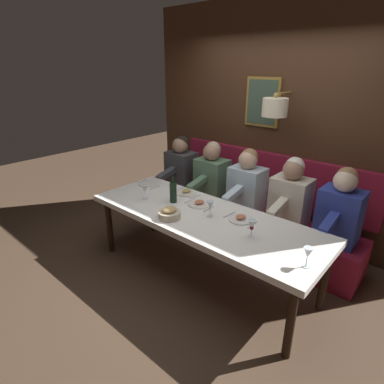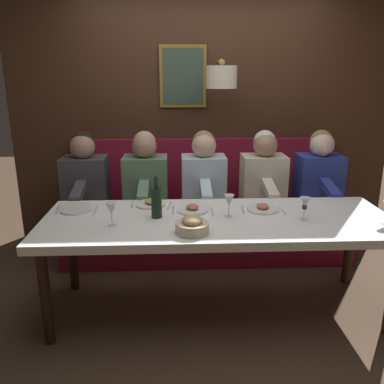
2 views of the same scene
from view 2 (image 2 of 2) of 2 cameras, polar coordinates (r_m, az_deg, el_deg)
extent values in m
plane|color=#4C3828|center=(3.19, 3.49, -16.29)|extent=(12.00, 12.00, 0.00)
cube|color=white|center=(2.86, 3.73, -4.27)|extent=(0.90, 2.50, 0.06)
cylinder|color=black|center=(2.82, -20.27, -13.98)|extent=(0.07, 0.07, 0.68)
cylinder|color=black|center=(3.62, 21.59, -7.20)|extent=(0.07, 0.07, 0.68)
cylinder|color=black|center=(3.42, -16.83, -8.12)|extent=(0.07, 0.07, 0.68)
cube|color=maroon|center=(3.87, 2.18, -6.31)|extent=(0.52, 2.70, 0.45)
cube|color=#422819|center=(4.16, 1.69, 12.74)|extent=(0.10, 3.90, 2.90)
cube|color=maroon|center=(4.17, 1.70, 3.30)|extent=(0.10, 2.70, 0.64)
cube|color=olive|center=(4.08, -1.31, 16.23)|extent=(0.04, 0.46, 0.59)
cube|color=#384C3D|center=(4.06, -1.30, 16.23)|extent=(0.01, 0.40, 0.53)
cylinder|color=#A37F38|center=(3.94, 3.99, 18.17)|extent=(0.35, 0.02, 0.02)
cylinder|color=beige|center=(3.77, 4.26, 16.11)|extent=(0.28, 0.28, 0.20)
sphere|color=#A37F38|center=(3.77, 4.30, 18.09)|extent=(0.06, 0.06, 0.06)
cube|color=#283893|center=(3.92, 17.58, 1.06)|extent=(0.30, 0.40, 0.56)
sphere|color=beige|center=(3.83, 18.17, 6.45)|extent=(0.22, 0.22, 0.22)
sphere|color=#937047|center=(3.85, 18.06, 6.99)|extent=(0.20, 0.20, 0.20)
cube|color=#283893|center=(3.65, 19.14, 0.45)|extent=(0.33, 0.09, 0.14)
cube|color=beige|center=(3.78, 10.11, 1.00)|extent=(0.30, 0.40, 0.56)
sphere|color=#A37A60|center=(3.68, 10.47, 6.62)|extent=(0.22, 0.22, 0.22)
sphere|color=silver|center=(3.70, 10.39, 7.17)|extent=(0.20, 0.20, 0.20)
cube|color=beige|center=(3.50, 11.15, 0.36)|extent=(0.33, 0.09, 0.14)
cube|color=silver|center=(3.70, 1.65, 0.91)|extent=(0.30, 0.40, 0.56)
sphere|color=#D1A889|center=(3.59, 1.72, 6.66)|extent=(0.22, 0.22, 0.22)
sphere|color=#937047|center=(3.62, 1.69, 7.22)|extent=(0.20, 0.20, 0.20)
cube|color=silver|center=(3.41, 2.01, 0.25)|extent=(0.33, 0.09, 0.14)
cube|color=#567A5B|center=(3.70, -6.64, 0.81)|extent=(0.30, 0.40, 0.56)
sphere|color=#A37A60|center=(3.59, -6.86, 6.55)|extent=(0.22, 0.22, 0.22)
sphere|color=tan|center=(3.62, -6.84, 7.11)|extent=(0.20, 0.20, 0.20)
cube|color=#567A5B|center=(3.41, -6.98, 0.13)|extent=(0.33, 0.09, 0.14)
cube|color=#3D3D42|center=(3.78, -14.94, 0.68)|extent=(0.30, 0.40, 0.56)
sphere|color=#A37A60|center=(3.67, -15.44, 6.29)|extent=(0.22, 0.22, 0.22)
sphere|color=black|center=(3.70, -15.38, 6.84)|extent=(0.20, 0.20, 0.20)
cube|color=#3D3D42|center=(3.49, -15.96, 0.01)|extent=(0.33, 0.09, 0.14)
cylinder|color=silver|center=(3.05, 10.06, -2.44)|extent=(0.24, 0.24, 0.01)
ellipsoid|color=#B76647|center=(3.04, 10.08, -1.98)|extent=(0.11, 0.09, 0.04)
cube|color=silver|center=(3.07, 12.78, -2.56)|extent=(0.17, 0.02, 0.01)
cube|color=silver|center=(3.04, 7.31, -2.43)|extent=(0.18, 0.03, 0.01)
cylinder|color=silver|center=(2.99, 0.08, -2.58)|extent=(0.24, 0.24, 0.01)
ellipsoid|color=#B76647|center=(2.98, 0.08, -2.12)|extent=(0.11, 0.09, 0.04)
cube|color=silver|center=(2.98, 2.89, -2.73)|extent=(0.17, 0.02, 0.01)
cube|color=silver|center=(3.00, -2.70, -2.56)|extent=(0.18, 0.02, 0.01)
cylinder|color=silver|center=(3.12, -16.25, -2.44)|extent=(0.24, 0.24, 0.01)
cube|color=silver|center=(3.07, -13.70, -2.61)|extent=(0.17, 0.02, 0.01)
cube|color=silver|center=(3.17, -18.71, -2.38)|extent=(0.18, 0.04, 0.01)
cylinder|color=silver|center=(3.13, -5.92, -1.77)|extent=(0.24, 0.24, 0.01)
ellipsoid|color=#AD8E4C|center=(3.12, -5.94, -1.32)|extent=(0.11, 0.09, 0.04)
cube|color=silver|center=(3.11, -3.27, -1.91)|extent=(0.17, 0.04, 0.01)
cube|color=silver|center=(3.16, -8.52, -1.74)|extent=(0.18, 0.02, 0.01)
cylinder|color=silver|center=(2.92, 15.70, -3.78)|extent=(0.06, 0.06, 0.00)
cylinder|color=silver|center=(2.91, 15.76, -3.05)|extent=(0.01, 0.01, 0.07)
cone|color=silver|center=(2.88, 15.88, -1.55)|extent=(0.07, 0.07, 0.08)
cylinder|color=maroon|center=(2.89, 15.84, -2.07)|extent=(0.03, 0.03, 0.03)
cylinder|color=silver|center=(2.76, -11.37, -4.70)|extent=(0.06, 0.06, 0.00)
cylinder|color=silver|center=(2.74, -11.41, -3.94)|extent=(0.01, 0.01, 0.07)
cone|color=silver|center=(2.72, -11.51, -2.35)|extent=(0.07, 0.07, 0.08)
cylinder|color=silver|center=(2.88, 5.28, -3.49)|extent=(0.06, 0.06, 0.00)
cylinder|color=silver|center=(2.87, 5.30, -2.75)|extent=(0.01, 0.01, 0.07)
cone|color=silver|center=(2.84, 5.35, -1.23)|extent=(0.07, 0.07, 0.08)
cylinder|color=black|center=(2.83, -5.12, -1.54)|extent=(0.08, 0.08, 0.22)
cylinder|color=black|center=(2.79, -5.20, 1.39)|extent=(0.03, 0.03, 0.08)
cylinder|color=beige|center=(2.57, 0.03, -5.13)|extent=(0.22, 0.22, 0.07)
ellipsoid|color=tan|center=(2.56, 0.03, -4.09)|extent=(0.15, 0.13, 0.06)
camera|label=1|loc=(2.19, 78.79, 14.63)|focal=29.39mm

